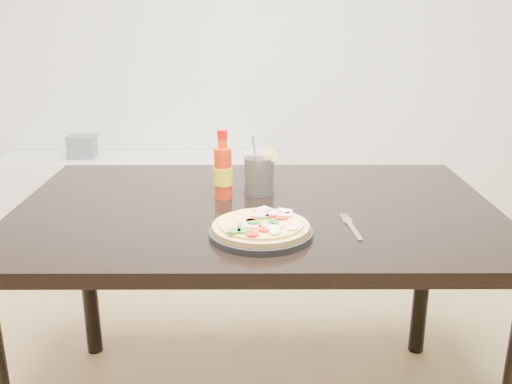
{
  "coord_description": "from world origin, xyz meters",
  "views": [
    {
      "loc": [
        -0.09,
        -1.05,
        1.3
      ],
      "look_at": [
        -0.08,
        0.41,
        0.83
      ],
      "focal_mm": 40.0,
      "sensor_mm": 36.0,
      "label": 1
    }
  ],
  "objects_px": {
    "cola_cup": "(259,174)",
    "hot_sauce_bottle": "(223,172)",
    "dining_table": "(256,232)",
    "fork": "(351,226)",
    "media_console": "(131,198)",
    "plate": "(261,233)",
    "pizza": "(262,226)"
  },
  "relations": [
    {
      "from": "media_console",
      "to": "dining_table",
      "type": "bearing_deg",
      "value": -65.11
    },
    {
      "from": "hot_sauce_bottle",
      "to": "media_console",
      "type": "distance_m",
      "value": 1.7
    },
    {
      "from": "dining_table",
      "to": "fork",
      "type": "distance_m",
      "value": 0.32
    },
    {
      "from": "dining_table",
      "to": "fork",
      "type": "relative_size",
      "value": 7.42
    },
    {
      "from": "fork",
      "to": "media_console",
      "type": "relative_size",
      "value": 0.13
    },
    {
      "from": "media_console",
      "to": "fork",
      "type": "bearing_deg",
      "value": -60.6
    },
    {
      "from": "hot_sauce_bottle",
      "to": "fork",
      "type": "height_order",
      "value": "hot_sauce_bottle"
    },
    {
      "from": "fork",
      "to": "dining_table",
      "type": "bearing_deg",
      "value": 140.5
    },
    {
      "from": "dining_table",
      "to": "plate",
      "type": "xyz_separation_m",
      "value": [
        0.01,
        -0.23,
        0.09
      ]
    },
    {
      "from": "pizza",
      "to": "hot_sauce_bottle",
      "type": "xyz_separation_m",
      "value": [
        -0.11,
        0.3,
        0.06
      ]
    },
    {
      "from": "fork",
      "to": "plate",
      "type": "bearing_deg",
      "value": -170.61
    },
    {
      "from": "fork",
      "to": "cola_cup",
      "type": "bearing_deg",
      "value": 124.63
    },
    {
      "from": "media_console",
      "to": "cola_cup",
      "type": "bearing_deg",
      "value": -62.99
    },
    {
      "from": "hot_sauce_bottle",
      "to": "fork",
      "type": "bearing_deg",
      "value": -34.51
    },
    {
      "from": "media_console",
      "to": "plate",
      "type": "bearing_deg",
      "value": -67.73
    },
    {
      "from": "hot_sauce_bottle",
      "to": "cola_cup",
      "type": "relative_size",
      "value": 1.12
    },
    {
      "from": "cola_cup",
      "to": "media_console",
      "type": "relative_size",
      "value": 0.14
    },
    {
      "from": "plate",
      "to": "hot_sauce_bottle",
      "type": "bearing_deg",
      "value": 110.14
    },
    {
      "from": "pizza",
      "to": "fork",
      "type": "xyz_separation_m",
      "value": [
        0.24,
        0.06,
        -0.03
      ]
    },
    {
      "from": "plate",
      "to": "fork",
      "type": "xyz_separation_m",
      "value": [
        0.24,
        0.06,
        -0.01
      ]
    },
    {
      "from": "pizza",
      "to": "plate",
      "type": "bearing_deg",
      "value": 163.41
    },
    {
      "from": "dining_table",
      "to": "plate",
      "type": "distance_m",
      "value": 0.25
    },
    {
      "from": "hot_sauce_bottle",
      "to": "fork",
      "type": "relative_size",
      "value": 1.12
    },
    {
      "from": "dining_table",
      "to": "cola_cup",
      "type": "relative_size",
      "value": 7.4
    },
    {
      "from": "hot_sauce_bottle",
      "to": "media_console",
      "type": "height_order",
      "value": "hot_sauce_bottle"
    },
    {
      "from": "pizza",
      "to": "cola_cup",
      "type": "xyz_separation_m",
      "value": [
        -0.0,
        0.35,
        0.03
      ]
    },
    {
      "from": "dining_table",
      "to": "media_console",
      "type": "distance_m",
      "value": 1.75
    },
    {
      "from": "plate",
      "to": "hot_sauce_bottle",
      "type": "xyz_separation_m",
      "value": [
        -0.11,
        0.3,
        0.08
      ]
    },
    {
      "from": "dining_table",
      "to": "media_console",
      "type": "bearing_deg",
      "value": 114.89
    },
    {
      "from": "pizza",
      "to": "hot_sauce_bottle",
      "type": "bearing_deg",
      "value": 110.5
    },
    {
      "from": "pizza",
      "to": "fork",
      "type": "bearing_deg",
      "value": 14.66
    },
    {
      "from": "cola_cup",
      "to": "hot_sauce_bottle",
      "type": "bearing_deg",
      "value": -155.09
    }
  ]
}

